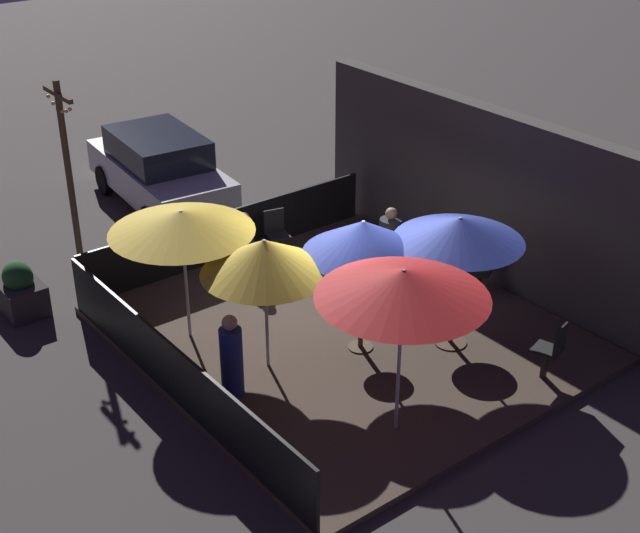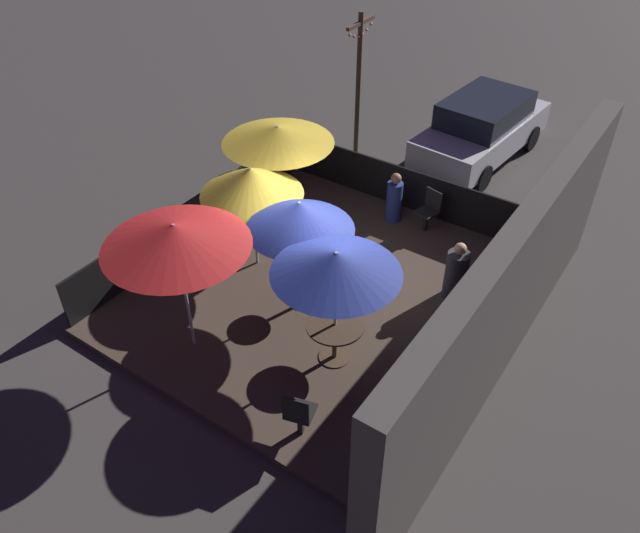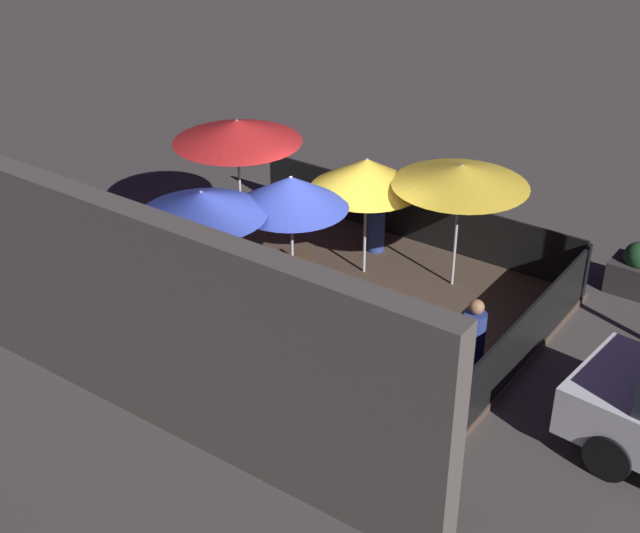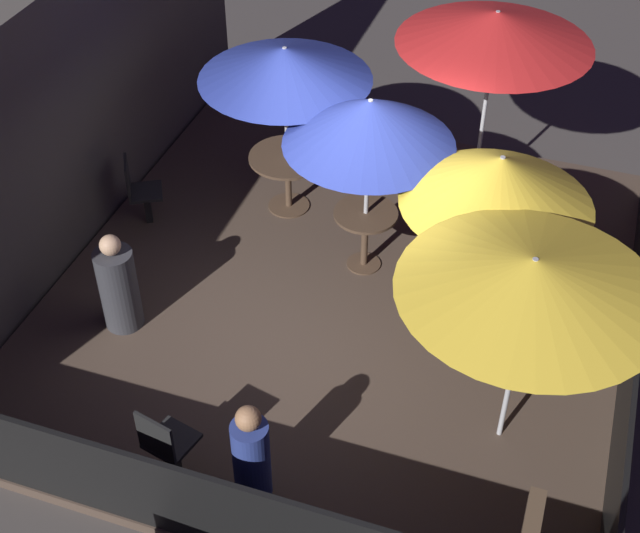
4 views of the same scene
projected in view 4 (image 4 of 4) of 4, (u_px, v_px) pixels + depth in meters
name	position (u px, v px, depth m)	size (l,w,h in m)	color
ground_plane	(341.00, 300.00, 10.15)	(60.00, 60.00, 0.00)	#423D3A
patio_deck	(342.00, 296.00, 10.11)	(6.88, 6.29, 0.12)	#47382D
building_wall	(56.00, 129.00, 9.93)	(8.48, 0.36, 3.17)	#4C4742
fence_front	(634.00, 324.00, 9.00)	(6.68, 0.05, 0.95)	black
fence_side_left	(217.00, 513.00, 7.33)	(0.05, 6.09, 0.95)	black
patio_umbrella_0	(285.00, 64.00, 9.97)	(2.00, 2.00, 2.20)	#B2B2B7
patio_umbrella_1	(370.00, 122.00, 9.16)	(1.84, 1.84, 2.20)	#B2B2B7
patio_umbrella_2	(532.00, 276.00, 7.22)	(2.25, 2.25, 2.21)	#B2B2B7
patio_umbrella_3	(496.00, 28.00, 10.04)	(2.28, 2.28, 2.47)	#B2B2B7
patio_umbrella_4	(499.00, 180.00, 8.51)	(1.91, 1.91, 2.13)	#B2B2B7
dining_table_0	(288.00, 166.00, 10.88)	(0.95, 0.95, 0.76)	#4C3828
dining_table_1	(365.00, 224.00, 10.04)	(0.73, 0.73, 0.77)	#4C3828
patio_chair_0	(139.00, 190.00, 10.72)	(0.54, 0.54, 0.90)	black
patio_chair_1	(166.00, 443.00, 7.86)	(0.48, 0.48, 0.91)	black
patio_chair_2	(299.00, 103.00, 12.19)	(0.49, 0.49, 0.94)	black
patron_0	(565.00, 279.00, 9.34)	(0.39, 0.39, 1.30)	navy
patron_1	(251.00, 456.00, 7.72)	(0.46, 0.46, 1.13)	navy
patron_2	(118.00, 286.00, 9.36)	(0.59, 0.59, 1.20)	#333338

